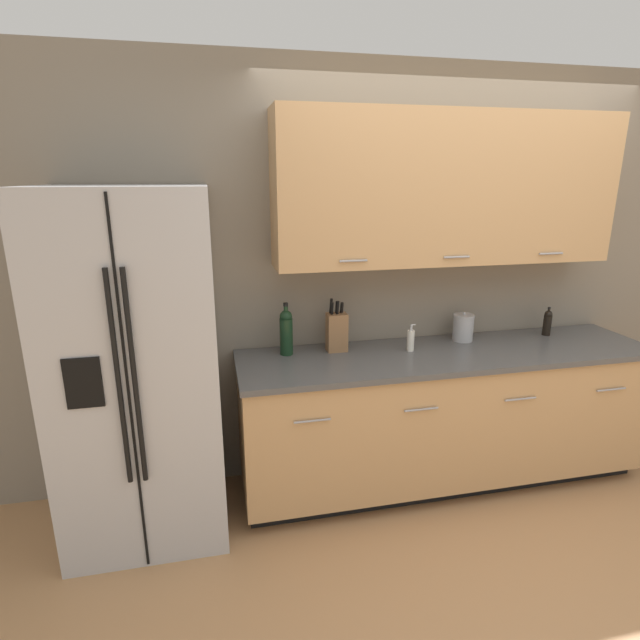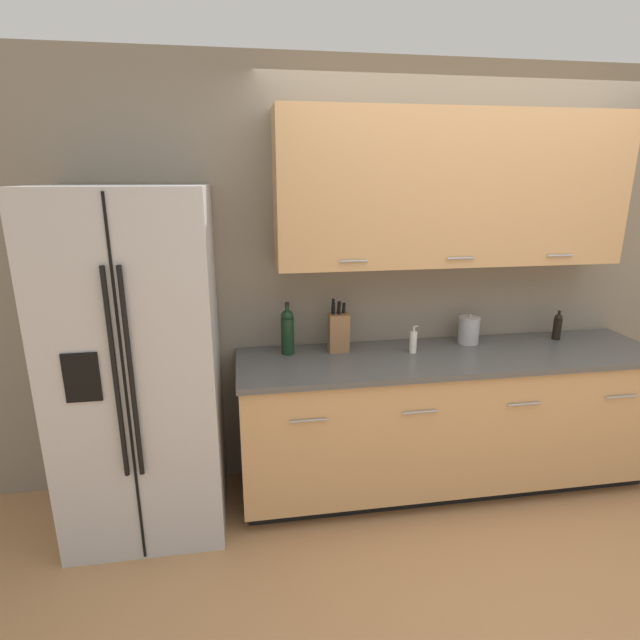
# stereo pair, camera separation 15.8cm
# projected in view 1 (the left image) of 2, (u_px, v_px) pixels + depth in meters

# --- Properties ---
(ground_plane) EXTENTS (14.00, 14.00, 0.00)m
(ground_plane) POSITION_uv_depth(u_px,v_px,m) (541.00, 578.00, 2.49)
(ground_plane) COLOR #B27F51
(wall_back) EXTENTS (10.00, 0.39, 2.60)m
(wall_back) POSITION_uv_depth(u_px,v_px,m) (446.00, 251.00, 3.20)
(wall_back) COLOR gray
(wall_back) RESTS_ON ground_plane
(counter_unit) EXTENTS (2.60, 0.64, 0.90)m
(counter_unit) POSITION_uv_depth(u_px,v_px,m) (443.00, 416.00, 3.20)
(counter_unit) COLOR black
(counter_unit) RESTS_ON ground_plane
(refrigerator) EXTENTS (0.82, 0.74, 1.89)m
(refrigerator) POSITION_uv_depth(u_px,v_px,m) (139.00, 370.00, 2.64)
(refrigerator) COLOR #B2B2B5
(refrigerator) RESTS_ON ground_plane
(knife_block) EXTENTS (0.12, 0.09, 0.33)m
(knife_block) POSITION_uv_depth(u_px,v_px,m) (337.00, 331.00, 3.05)
(knife_block) COLOR olive
(knife_block) RESTS_ON counter_unit
(wine_bottle) EXTENTS (0.08, 0.08, 0.32)m
(wine_bottle) POSITION_uv_depth(u_px,v_px,m) (286.00, 331.00, 2.98)
(wine_bottle) COLOR black
(wine_bottle) RESTS_ON counter_unit
(soap_dispenser) EXTENTS (0.05, 0.04, 0.17)m
(soap_dispenser) POSITION_uv_depth(u_px,v_px,m) (411.00, 340.00, 3.06)
(soap_dispenser) COLOR silver
(soap_dispenser) RESTS_ON counter_unit
(oil_bottle) EXTENTS (0.05, 0.05, 0.19)m
(oil_bottle) POSITION_uv_depth(u_px,v_px,m) (547.00, 322.00, 3.36)
(oil_bottle) COLOR black
(oil_bottle) RESTS_ON counter_unit
(steel_canister) EXTENTS (0.14, 0.14, 0.19)m
(steel_canister) POSITION_uv_depth(u_px,v_px,m) (463.00, 327.00, 3.25)
(steel_canister) COLOR #A3A3A5
(steel_canister) RESTS_ON counter_unit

